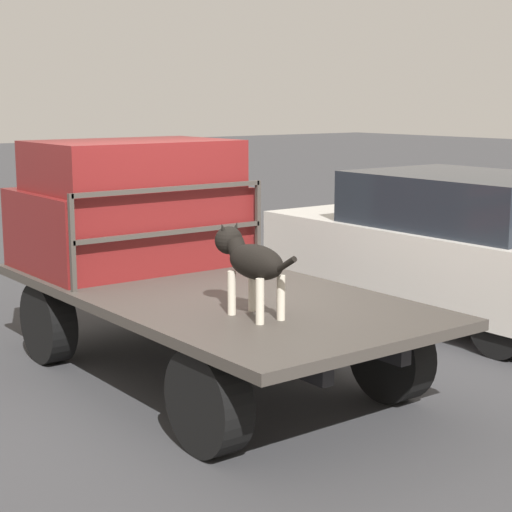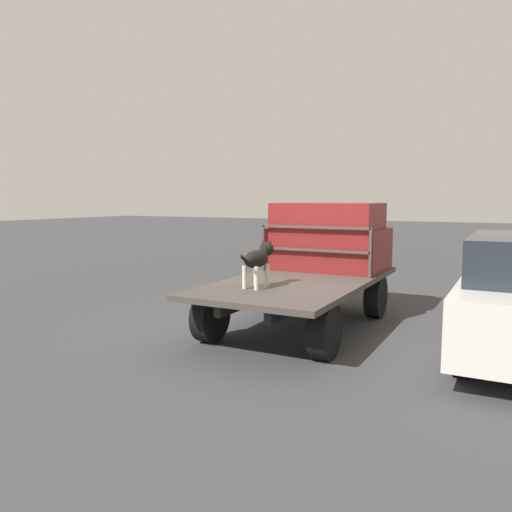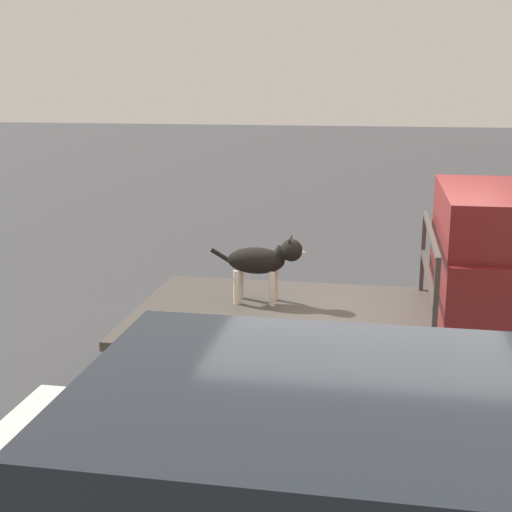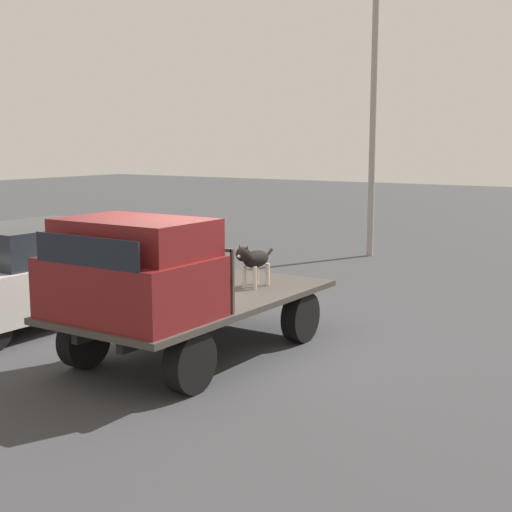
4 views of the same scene
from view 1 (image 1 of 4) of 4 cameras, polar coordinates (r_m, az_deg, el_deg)
The scene contains 6 objects.
ground_plane at distance 7.33m, azimuth -3.20°, elevation -8.20°, with size 80.00×80.00×0.00m, color #38383A.
flatbed_truck at distance 7.17m, azimuth -3.24°, elevation -3.73°, with size 4.15×2.05×0.79m.
truck_cab at distance 8.11m, azimuth -8.39°, elevation 3.29°, with size 1.41×1.93×1.18m.
truck_headboard at distance 7.48m, azimuth -5.64°, elevation 2.59°, with size 0.04×1.93×0.80m.
dog at distance 6.14m, azimuth -0.46°, elevation -0.25°, with size 0.92×0.25×0.66m.
parked_sedan at distance 9.40m, azimuth 13.08°, elevation 0.67°, with size 4.17×1.87×1.57m.
Camera 1 is at (-5.78, 3.87, 2.33)m, focal length 60.00 mm.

